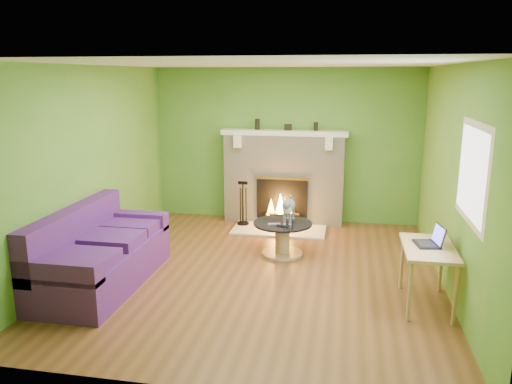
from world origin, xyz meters
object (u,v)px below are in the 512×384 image
(desk, at_px, (428,254))
(cat, at_px, (289,209))
(sofa, at_px, (98,255))
(coffee_table, at_px, (282,236))

(desk, relative_size, cat, 1.50)
(sofa, xyz_separation_m, coffee_table, (2.05, 1.40, -0.09))
(sofa, relative_size, desk, 2.26)
(sofa, bearing_deg, desk, 1.41)
(coffee_table, relative_size, desk, 0.90)
(sofa, relative_size, cat, 3.38)
(cat, bearing_deg, coffee_table, -146.55)
(sofa, xyz_separation_m, cat, (2.13, 1.45, 0.30))
(coffee_table, distance_m, cat, 0.40)
(coffee_table, height_order, desk, desk)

